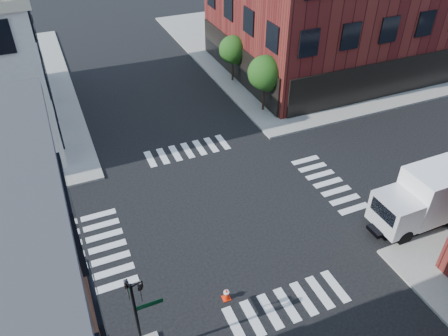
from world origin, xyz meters
name	(u,v)px	position (x,y,z in m)	size (l,w,h in m)	color
ground	(227,212)	(0.00, 0.00, 0.00)	(120.00, 120.00, 0.00)	black
sidewalk_ne	(326,41)	(21.00, 21.00, 0.07)	(30.00, 30.00, 0.15)	gray
tree_near	(266,75)	(7.56, 9.98, 3.16)	(2.69, 2.69, 4.49)	black
tree_far	(234,51)	(7.56, 15.98, 2.87)	(2.43, 2.43, 4.07)	black
signal_pole	(137,311)	(-6.72, -6.68, 2.86)	(1.29, 1.24, 4.60)	black
box_truck	(438,193)	(10.60, -4.99, 1.79)	(7.67, 2.46, 3.45)	white
traffic_cone	(226,294)	(-2.47, -5.54, 0.34)	(0.40, 0.40, 0.70)	#FC290B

